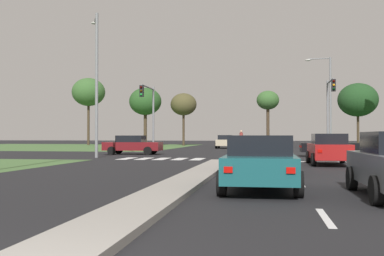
{
  "coord_description": "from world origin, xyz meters",
  "views": [
    {
      "loc": [
        2.46,
        -3.84,
        1.48
      ],
      "look_at": [
        -3.31,
        31.89,
        2.08
      ],
      "focal_mm": 43.2,
      "sensor_mm": 36.0,
      "label": 1
    }
  ],
  "objects": [
    {
      "name": "treeline_fourth",
      "position": [
        2.68,
        67.83,
        6.77
      ],
      "size": [
        3.43,
        3.43,
        8.38
      ],
      "color": "#423323",
      "rests_on": "ground"
    },
    {
      "name": "traffic_signal_far_left",
      "position": [
        -7.6,
        35.1,
        4.02
      ],
      "size": [
        0.32,
        4.32,
        5.9
      ],
      "color": "gray",
      "rests_on": "ground"
    },
    {
      "name": "car_red_seventh",
      "position": [
        5.58,
        20.36,
        0.8
      ],
      "size": [
        1.99,
        4.44,
        1.58
      ],
      "color": "#A31919",
      "rests_on": "ground"
    },
    {
      "name": "crosswalk_bar_near",
      "position": [
        -6.4,
        24.8,
        0.01
      ],
      "size": [
        0.7,
        2.8,
        0.01
      ],
      "primitive_type": "cube",
      "color": "silver",
      "rests_on": "ground"
    },
    {
      "name": "lane_dash_fifth",
      "position": [
        3.5,
        28.75,
        0.01
      ],
      "size": [
        0.14,
        2.0,
        0.01
      ],
      "primitive_type": "cube",
      "color": "silver",
      "rests_on": "ground"
    },
    {
      "name": "stop_bar_near",
      "position": [
        3.8,
        23.0,
        0.01
      ],
      "size": [
        6.4,
        0.5,
        0.01
      ],
      "primitive_type": "cube",
      "color": "silver",
      "rests_on": "ground"
    },
    {
      "name": "median_island_far",
      "position": [
        0.0,
        55.0,
        0.07
      ],
      "size": [
        1.2,
        36.0,
        0.14
      ],
      "primitive_type": "cube",
      "color": "gray",
      "rests_on": "ground"
    },
    {
      "name": "street_lamp_third",
      "position": [
        8.55,
        43.61,
        5.21
      ],
      "size": [
        2.52,
        0.44,
        9.29
      ],
      "color": "gray",
      "rests_on": "ground"
    },
    {
      "name": "street_lamp_second",
      "position": [
        -8.84,
        25.75,
        5.41
      ],
      "size": [
        1.24,
        2.07,
        9.72
      ],
      "color": "gray",
      "rests_on": "ground"
    },
    {
      "name": "treeline_third",
      "position": [
        -9.71,
        63.63,
        6.1
      ],
      "size": [
        3.88,
        3.88,
        7.79
      ],
      "color": "#423323",
      "rests_on": "ground"
    },
    {
      "name": "median_island_near",
      "position": [
        0.0,
        11.0,
        0.07
      ],
      "size": [
        1.2,
        22.0,
        0.14
      ],
      "primitive_type": "cube",
      "color": "gray",
      "rests_on": "ground"
    },
    {
      "name": "treeline_fifth",
      "position": [
        15.11,
        63.53,
        6.47
      ],
      "size": [
        5.52,
        5.52,
        8.83
      ],
      "color": "#423323",
      "rests_on": "ground"
    },
    {
      "name": "crosswalk_bar_third",
      "position": [
        -4.1,
        24.8,
        0.01
      ],
      "size": [
        0.7,
        2.8,
        0.01
      ],
      "primitive_type": "cube",
      "color": "silver",
      "rests_on": "ground"
    },
    {
      "name": "car_navy_near",
      "position": [
        2.26,
        14.89,
        0.76
      ],
      "size": [
        2.1,
        4.28,
        1.48
      ],
      "color": "#161E47",
      "rests_on": "ground"
    },
    {
      "name": "pedestrian_at_median",
      "position": [
        -0.03,
        42.32,
        1.29
      ],
      "size": [
        0.34,
        0.34,
        1.88
      ],
      "rotation": [
        0.0,
        0.0,
        2.79
      ],
      "color": "#4C4C4C",
      "rests_on": "median_island_far"
    },
    {
      "name": "crosswalk_bar_fourth",
      "position": [
        -2.95,
        24.8,
        0.01
      ],
      "size": [
        0.7,
        2.8,
        0.01
      ],
      "primitive_type": "cube",
      "color": "silver",
      "rests_on": "ground"
    },
    {
      "name": "ground_plane",
      "position": [
        0.0,
        30.0,
        0.0
      ],
      "size": [
        200.0,
        200.0,
        0.0
      ],
      "primitive_type": "plane",
      "color": "black"
    },
    {
      "name": "crosswalk_bar_fifth",
      "position": [
        -1.8,
        24.8,
        0.01
      ],
      "size": [
        0.7,
        2.8,
        0.01
      ],
      "primitive_type": "cube",
      "color": "silver",
      "rests_on": "ground"
    },
    {
      "name": "car_black_eighth",
      "position": [
        7.09,
        30.01,
        0.76
      ],
      "size": [
        4.56,
        2.01,
        1.48
      ],
      "rotation": [
        0.0,
        0.0,
        -1.57
      ],
      "color": "black",
      "rests_on": "ground"
    },
    {
      "name": "lane_dash_third",
      "position": [
        3.5,
        16.75,
        0.01
      ],
      "size": [
        0.14,
        2.0,
        0.01
      ],
      "primitive_type": "cube",
      "color": "silver",
      "rests_on": "ground"
    },
    {
      "name": "treeline_second",
      "position": [
        -15.15,
        62.04,
        6.47
      ],
      "size": [
        4.74,
        4.74,
        8.53
      ],
      "color": "#423323",
      "rests_on": "ground"
    },
    {
      "name": "lane_dash_fourth",
      "position": [
        3.5,
        22.75,
        0.01
      ],
      "size": [
        0.14,
        2.0,
        0.01
      ],
      "primitive_type": "cube",
      "color": "silver",
      "rests_on": "ground"
    },
    {
      "name": "traffic_signal_far_right",
      "position": [
        7.6,
        35.31,
        4.15
      ],
      "size": [
        0.32,
        3.86,
        6.16
      ],
      "color": "gray",
      "rests_on": "ground"
    },
    {
      "name": "treeline_near",
      "position": [
        -24.71,
        63.95,
        8.18
      ],
      "size": [
        5.09,
        5.09,
        10.39
      ],
      "color": "#423323",
      "rests_on": "ground"
    },
    {
      "name": "car_maroon_second",
      "position": [
        -7.97,
        31.26,
        0.76
      ],
      "size": [
        4.54,
        1.96,
        1.49
      ],
      "rotation": [
        0.0,
        0.0,
        -1.57
      ],
      "color": "maroon",
      "rests_on": "ground"
    },
    {
      "name": "lane_dash_second",
      "position": [
        3.5,
        10.75,
        0.01
      ],
      "size": [
        0.14,
        2.0,
        0.01
      ],
      "primitive_type": "cube",
      "color": "silver",
      "rests_on": "ground"
    },
    {
      "name": "car_teal_fourth",
      "position": [
        2.3,
        8.73,
        0.76
      ],
      "size": [
        2.05,
        4.28,
        1.48
      ],
      "color": "#19565B",
      "rests_on": "ground"
    },
    {
      "name": "grass_verge_far_left",
      "position": [
        -25.5,
        54.5,
        0.0
      ],
      "size": [
        35.0,
        35.0,
        0.01
      ],
      "primitive_type": "cube",
      "color": "#476B38",
      "rests_on": "ground"
    },
    {
      "name": "crosswalk_bar_second",
      "position": [
        -5.25,
        24.8,
        0.01
      ],
      "size": [
        0.7,
        2.8,
        0.01
      ],
      "primitive_type": "cube",
      "color": "silver",
      "rests_on": "ground"
    },
    {
      "name": "car_beige_fifth",
      "position": [
        -2.31,
        49.97,
        0.79
      ],
      "size": [
        2.0,
        4.55,
        1.54
      ],
      "rotation": [
        0.0,
        0.0,
        3.14
      ],
      "color": "#BCAD8E",
      "rests_on": "ground"
    },
    {
      "name": "lane_dash_near",
      "position": [
        3.5,
        4.75,
        0.01
      ],
      "size": [
        0.14,
        2.0,
        0.01
      ],
      "primitive_type": "cube",
      "color": "silver",
      "rests_on": "ground"
    }
  ]
}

